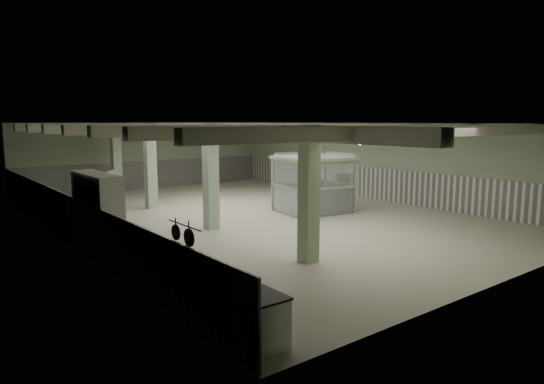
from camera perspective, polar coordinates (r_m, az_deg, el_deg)
floor at (r=19.11m, az=-2.18°, el=-2.78°), size 20.00×20.00×0.00m
ceiling at (r=18.75m, az=-2.24°, el=8.07°), size 14.00×20.00×0.02m
wall_back at (r=27.58m, az=-14.38°, el=4.18°), size 14.00×0.02×3.60m
wall_front at (r=12.23m, az=26.12°, el=-1.43°), size 14.00×0.02×3.60m
wall_left at (r=15.87m, az=-23.26°, el=0.82°), size 0.02×20.00×3.60m
wall_right at (r=23.58m, az=11.82°, el=3.59°), size 0.02×20.00×3.60m
wainscot_left at (r=16.04m, az=-22.96°, el=-2.89°), size 0.05×19.90×1.50m
wainscot_right at (r=23.67m, az=11.70°, el=1.05°), size 0.05×19.90×1.50m
wainscot_back at (r=27.65m, az=-14.28°, el=2.01°), size 13.90×0.05×1.50m
girder at (r=17.42m, az=-9.00°, el=7.23°), size 0.45×19.90×0.40m
beam_a at (r=13.36m, az=16.89°, el=6.82°), size 13.90×0.35×0.32m
beam_b at (r=14.96m, az=9.03°, el=7.21°), size 13.90×0.35×0.32m
beam_c at (r=16.77m, az=2.76°, el=7.42°), size 13.90×0.35×0.32m
beam_d at (r=18.75m, az=-2.23°, el=7.52°), size 13.90×0.35×0.32m
beam_e at (r=20.84m, az=-6.26°, el=7.57°), size 13.90×0.35×0.32m
beam_f at (r=23.01m, az=-9.53°, el=7.58°), size 13.90×0.35×0.32m
beam_g at (r=25.24m, az=-12.24°, el=7.56°), size 13.90×0.35×0.32m
column_a at (r=12.64m, az=4.35°, el=-0.29°), size 0.42×0.42×3.60m
column_b at (r=16.66m, az=-7.23°, el=1.77°), size 0.42×0.42×3.60m
column_c at (r=21.10m, az=-14.14°, el=2.97°), size 0.42×0.42×3.60m
column_d at (r=24.81m, az=-17.85°, el=3.59°), size 0.42×0.42×3.60m
hook_rail at (r=8.82m, az=-10.30°, el=-3.87°), size 0.02×1.20×0.02m
pendant_front at (r=15.34m, az=10.28°, el=5.82°), size 0.44×0.44×0.22m
pendant_mid at (r=19.45m, az=-1.88°, el=6.47°), size 0.44×0.44×0.22m
pendant_back at (r=23.69m, az=-9.01°, el=6.71°), size 0.44×0.44×0.22m
prep_counter at (r=9.89m, az=-9.67°, el=-10.88°), size 0.92×5.28×0.91m
pitcher_near at (r=8.42m, az=-3.82°, el=-10.05°), size 0.23×0.25×0.28m
pitcher_far at (r=11.66m, az=-15.49°, el=-5.09°), size 0.25×0.27×0.29m
veg_colander at (r=9.39m, az=-8.24°, el=-8.47°), size 0.45×0.45×0.19m
orange_bowl at (r=9.25m, az=-8.22°, el=-9.07°), size 0.24×0.24×0.08m
skillet_near at (r=8.83m, az=-9.74°, el=-5.31°), size 0.04×0.33×0.33m
skillet_far at (r=9.28m, az=-11.25°, el=-4.68°), size 0.04×0.30×0.30m
walkin_cooler at (r=14.26m, az=-19.74°, el=-2.30°), size 1.10×2.57×2.36m
guard_booth at (r=19.76m, az=4.92°, el=2.22°), size 3.17×2.81×2.39m
filing_cabinet at (r=21.07m, az=8.65°, el=0.17°), size 0.62×0.77×1.45m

